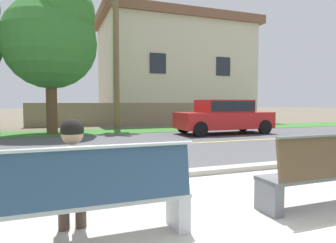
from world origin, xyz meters
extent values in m
plane|color=#665B4C|center=(0.00, 8.00, 0.00)|extent=(140.00, 140.00, 0.00)
cube|color=#B7B2A8|center=(0.00, 0.40, 0.01)|extent=(44.00, 3.60, 0.01)
cube|color=#ADA89E|center=(0.00, 2.35, 0.06)|extent=(44.00, 0.30, 0.11)
cube|color=#515156|center=(0.00, 6.50, 0.00)|extent=(52.00, 8.00, 0.01)
cube|color=#E0CC4C|center=(0.00, 6.50, 0.01)|extent=(48.00, 0.14, 0.01)
cube|color=#38702D|center=(0.00, 11.80, 0.01)|extent=(48.00, 2.80, 0.02)
cube|color=silver|center=(-0.62, 0.20, 0.23)|extent=(0.14, 0.40, 0.45)
cube|color=silver|center=(-1.55, 0.20, 0.42)|extent=(2.01, 0.44, 0.05)
cube|color=navy|center=(-1.55, 0.01, 0.71)|extent=(1.93, 0.12, 0.52)
cylinder|color=silver|center=(-1.55, 0.00, 0.99)|extent=(2.01, 0.04, 0.04)
cube|color=slate|center=(0.62, 0.20, 0.23)|extent=(0.14, 0.40, 0.45)
cube|color=slate|center=(1.55, 0.20, 0.42)|extent=(2.01, 0.44, 0.05)
cylinder|color=#47382D|center=(-1.81, 0.39, 0.51)|extent=(0.15, 0.42, 0.15)
cylinder|color=#47382D|center=(-1.63, 0.39, 0.51)|extent=(0.15, 0.42, 0.15)
cylinder|color=#47382D|center=(-1.81, 0.58, 0.21)|extent=(0.12, 0.12, 0.43)
cube|color=black|center=(-1.81, 0.66, 0.04)|extent=(0.09, 0.24, 0.07)
cylinder|color=#47382D|center=(-1.63, 0.58, 0.21)|extent=(0.12, 0.12, 0.43)
cube|color=black|center=(-1.63, 0.66, 0.04)|extent=(0.09, 0.24, 0.07)
cube|color=gray|center=(-1.72, 0.20, 0.71)|extent=(0.34, 0.20, 0.52)
cylinder|color=gray|center=(-1.94, 0.22, 0.73)|extent=(0.09, 0.09, 0.46)
cylinder|color=gray|center=(-1.51, 0.22, 0.73)|extent=(0.09, 0.09, 0.46)
sphere|color=tan|center=(-1.72, 0.21, 1.10)|extent=(0.21, 0.21, 0.21)
sphere|color=black|center=(-1.72, 0.21, 1.14)|extent=(0.22, 0.22, 0.22)
cube|color=red|center=(5.20, 8.90, 0.62)|extent=(4.30, 1.76, 0.72)
cube|color=red|center=(5.20, 8.90, 1.24)|extent=(2.24, 1.58, 0.60)
cube|color=black|center=(5.20, 8.90, 1.26)|extent=(2.15, 1.62, 0.43)
cylinder|color=black|center=(6.80, 8.06, 0.32)|extent=(0.64, 0.18, 0.64)
cylinder|color=black|center=(6.80, 9.74, 0.32)|extent=(0.64, 0.18, 0.64)
cylinder|color=black|center=(3.60, 8.06, 0.32)|extent=(0.64, 0.18, 0.64)
cylinder|color=black|center=(3.60, 9.74, 0.32)|extent=(0.64, 0.18, 0.64)
cylinder|color=brown|center=(-2.09, 11.45, 1.27)|extent=(0.47, 0.47, 2.54)
sphere|color=#33752D|center=(-2.09, 11.45, 4.06)|extent=(4.06, 4.06, 4.06)
sphere|color=#33752D|center=(-1.58, 11.14, 5.28)|extent=(2.84, 2.84, 2.84)
cylinder|color=brown|center=(1.16, 13.24, 4.08)|extent=(0.32, 0.32, 8.15)
cube|color=gray|center=(2.86, 15.63, 0.70)|extent=(13.00, 0.36, 1.40)
cube|color=beige|center=(6.73, 18.83, 3.60)|extent=(10.78, 6.40, 7.20)
cube|color=brown|center=(6.73, 18.83, 7.50)|extent=(11.65, 6.91, 0.60)
cube|color=#232833|center=(4.30, 15.60, 3.96)|extent=(1.10, 0.06, 1.30)
cube|color=#232833|center=(9.15, 15.60, 3.96)|extent=(1.10, 0.06, 1.30)
camera|label=1|loc=(-1.85, -2.80, 1.40)|focal=31.79mm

